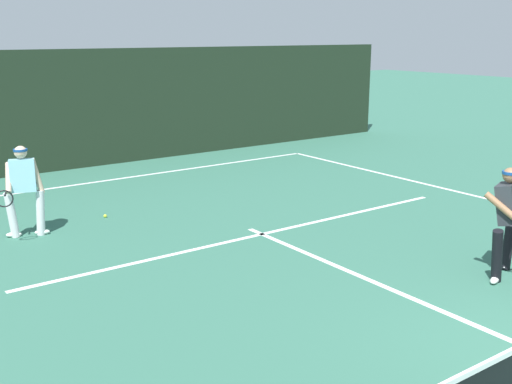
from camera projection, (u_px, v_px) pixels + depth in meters
The scene contains 7 objects.
court_line_baseline_far at pixel (129, 177), 15.55m from camera, with size 10.83×0.10×0.01m, color white.
court_line_service at pixel (262, 234), 11.17m from camera, with size 8.83×0.10×0.01m, color white.
court_line_centre at pixel (379, 284), 8.94m from camera, with size 0.10×6.40×0.01m, color white.
player_near at pixel (507, 217), 9.05m from camera, with size 0.99×0.96×1.64m.
player_far at pixel (23, 187), 10.86m from camera, with size 0.96×0.87×1.62m.
tennis_ball at pixel (105, 216), 12.17m from camera, with size 0.07×0.07×0.07m, color #D1E033.
back_fence_windscreen at pixel (97, 108), 16.60m from camera, with size 20.36×0.12×3.09m, color #1E2D1E.
Camera 1 is at (-6.31, -2.53, 3.50)m, focal length 43.94 mm.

